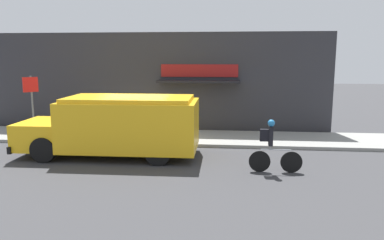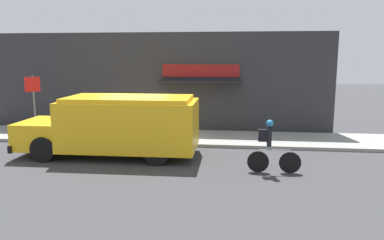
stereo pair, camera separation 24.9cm
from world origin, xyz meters
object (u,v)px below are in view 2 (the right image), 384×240
(school_bus, at_px, (117,125))
(stop_sign_post, at_px, (33,96))
(trash_bin, at_px, (84,120))
(cyclist, at_px, (270,147))

(school_bus, height_order, stop_sign_post, stop_sign_post)
(stop_sign_post, xyz_separation_m, trash_bin, (1.33, 1.81, -1.26))
(school_bus, bearing_deg, trash_bin, 125.75)
(cyclist, bearing_deg, stop_sign_post, 159.47)
(stop_sign_post, height_order, trash_bin, stop_sign_post)
(cyclist, relative_size, stop_sign_post, 0.63)
(cyclist, xyz_separation_m, trash_bin, (-7.97, 5.18, -0.23))
(stop_sign_post, bearing_deg, school_bus, -25.96)
(cyclist, distance_m, stop_sign_post, 9.95)
(trash_bin, bearing_deg, cyclist, -33.04)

